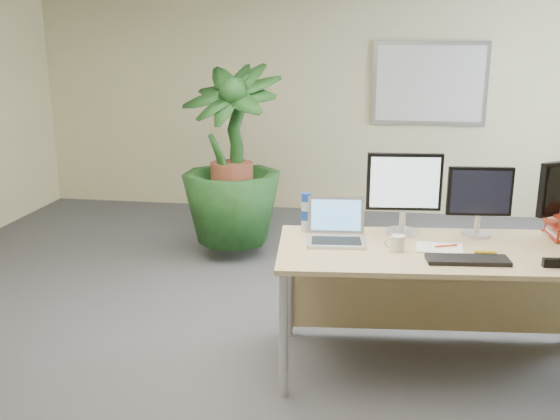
% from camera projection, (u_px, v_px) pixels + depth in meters
% --- Properties ---
extents(floor, '(8.00, 8.00, 0.00)m').
position_uv_depth(floor, '(266.00, 372.00, 3.94)').
color(floor, '#444449').
rests_on(floor, ground).
extents(back_wall, '(7.00, 0.04, 2.70)m').
position_uv_depth(back_wall, '(325.00, 100.00, 7.40)').
color(back_wall, beige).
rests_on(back_wall, floor).
extents(whiteboard, '(1.30, 0.04, 0.95)m').
position_uv_depth(whiteboard, '(430.00, 84.00, 7.14)').
color(whiteboard, '#A9A9AE').
rests_on(whiteboard, back_wall).
extents(desk, '(2.16, 1.07, 0.80)m').
position_uv_depth(desk, '(444.00, 268.00, 3.95)').
color(desk, tan).
rests_on(desk, floor).
extents(floor_plant, '(1.05, 1.05, 1.50)m').
position_uv_depth(floor_plant, '(232.00, 180.00, 5.89)').
color(floor_plant, '#153915').
rests_on(floor_plant, floor).
extents(monitor_left, '(0.48, 0.22, 0.53)m').
position_uv_depth(monitor_left, '(404.00, 188.00, 4.02)').
color(monitor_left, silver).
rests_on(monitor_left, desk).
extents(monitor_right, '(0.41, 0.19, 0.46)m').
position_uv_depth(monitor_right, '(479.00, 197.00, 3.98)').
color(monitor_right, silver).
rests_on(monitor_right, desk).
extents(laptop, '(0.39, 0.35, 0.26)m').
position_uv_depth(laptop, '(336.00, 231.00, 3.95)').
color(laptop, '#BCBCC0').
rests_on(laptop, desk).
extents(keyboard, '(0.48, 0.20, 0.03)m').
position_uv_depth(keyboard, '(468.00, 260.00, 3.57)').
color(keyboard, black).
rests_on(keyboard, desk).
extents(coffee_mug, '(0.12, 0.08, 0.09)m').
position_uv_depth(coffee_mug, '(397.00, 243.00, 3.75)').
color(coffee_mug, silver).
rests_on(coffee_mug, desk).
extents(spiral_notebook, '(0.29, 0.23, 0.01)m').
position_uv_depth(spiral_notebook, '(440.00, 248.00, 3.79)').
color(spiral_notebook, white).
rests_on(spiral_notebook, desk).
extents(orange_pen, '(0.14, 0.07, 0.01)m').
position_uv_depth(orange_pen, '(446.00, 246.00, 3.80)').
color(orange_pen, '#E24B19').
rests_on(orange_pen, spiral_notebook).
extents(yellow_highlighter, '(0.13, 0.02, 0.02)m').
position_uv_depth(yellow_highlighter, '(485.00, 252.00, 3.71)').
color(yellow_highlighter, gold).
rests_on(yellow_highlighter, desk).
extents(water_bottle, '(0.07, 0.07, 0.26)m').
position_uv_depth(water_bottle, '(306.00, 213.00, 4.12)').
color(water_bottle, silver).
rests_on(water_bottle, desk).
extents(stapler, '(0.15, 0.05, 0.05)m').
position_uv_depth(stapler, '(557.00, 263.00, 3.48)').
color(stapler, black).
rests_on(stapler, desk).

